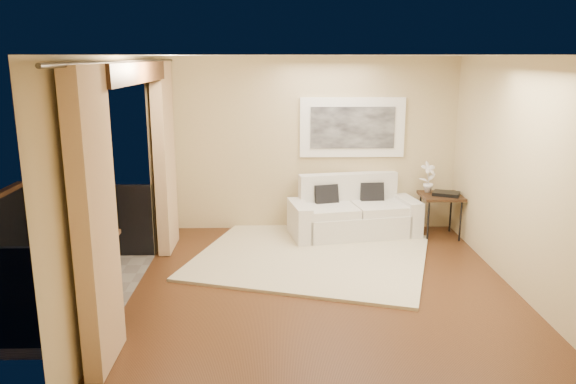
{
  "coord_description": "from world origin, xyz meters",
  "views": [
    {
      "loc": [
        -0.57,
        -6.16,
        2.69
      ],
      "look_at": [
        -0.42,
        0.6,
        1.05
      ],
      "focal_mm": 35.0,
      "sensor_mm": 36.0,
      "label": 1
    }
  ],
  "objects_px": {
    "ice_bucket": "(73,227)",
    "side_table": "(441,198)",
    "bistro_table": "(85,245)",
    "sofa": "(353,215)",
    "orchid": "(428,177)",
    "balcony_chair_far": "(65,238)",
    "balcony_chair_near": "(66,254)"
  },
  "relations": [
    {
      "from": "ice_bucket",
      "to": "side_table",
      "type": "bearing_deg",
      "value": 24.37
    },
    {
      "from": "ice_bucket",
      "to": "bistro_table",
      "type": "bearing_deg",
      "value": -29.05
    },
    {
      "from": "side_table",
      "to": "sofa",
      "type": "bearing_deg",
      "value": 176.2
    },
    {
      "from": "orchid",
      "to": "ice_bucket",
      "type": "height_order",
      "value": "orchid"
    },
    {
      "from": "sofa",
      "to": "balcony_chair_far",
      "type": "height_order",
      "value": "balcony_chair_far"
    },
    {
      "from": "orchid",
      "to": "balcony_chair_near",
      "type": "distance_m",
      "value": 5.22
    },
    {
      "from": "ice_bucket",
      "to": "balcony_chair_near",
      "type": "bearing_deg",
      "value": 146.46
    },
    {
      "from": "orchid",
      "to": "balcony_chair_near",
      "type": "relative_size",
      "value": 0.55
    },
    {
      "from": "orchid",
      "to": "bistro_table",
      "type": "height_order",
      "value": "orchid"
    },
    {
      "from": "bistro_table",
      "to": "balcony_chair_near",
      "type": "distance_m",
      "value": 0.36
    },
    {
      "from": "side_table",
      "to": "orchid",
      "type": "xyz_separation_m",
      "value": [
        -0.17,
        0.14,
        0.3
      ]
    },
    {
      "from": "balcony_chair_far",
      "to": "balcony_chair_near",
      "type": "bearing_deg",
      "value": 97.86
    },
    {
      "from": "bistro_table",
      "to": "ice_bucket",
      "type": "xyz_separation_m",
      "value": [
        -0.14,
        0.08,
        0.18
      ]
    },
    {
      "from": "orchid",
      "to": "balcony_chair_far",
      "type": "xyz_separation_m",
      "value": [
        -4.88,
        -1.76,
        -0.35
      ]
    },
    {
      "from": "orchid",
      "to": "ice_bucket",
      "type": "xyz_separation_m",
      "value": [
        -4.58,
        -2.29,
        -0.05
      ]
    },
    {
      "from": "sofa",
      "to": "balcony_chair_far",
      "type": "relative_size",
      "value": 2.14
    },
    {
      "from": "ice_bucket",
      "to": "orchid",
      "type": "bearing_deg",
      "value": 26.59
    },
    {
      "from": "side_table",
      "to": "bistro_table",
      "type": "height_order",
      "value": "bistro_table"
    },
    {
      "from": "side_table",
      "to": "balcony_chair_near",
      "type": "bearing_deg",
      "value": -157.12
    },
    {
      "from": "sofa",
      "to": "side_table",
      "type": "distance_m",
      "value": 1.35
    },
    {
      "from": "balcony_chair_far",
      "to": "bistro_table",
      "type": "bearing_deg",
      "value": 113.27
    },
    {
      "from": "side_table",
      "to": "bistro_table",
      "type": "distance_m",
      "value": 5.13
    },
    {
      "from": "balcony_chair_near",
      "to": "balcony_chair_far",
      "type": "bearing_deg",
      "value": 123.99
    },
    {
      "from": "orchid",
      "to": "balcony_chair_far",
      "type": "height_order",
      "value": "orchid"
    },
    {
      "from": "side_table",
      "to": "balcony_chair_far",
      "type": "distance_m",
      "value": 5.31
    },
    {
      "from": "balcony_chair_far",
      "to": "sofa",
      "type": "bearing_deg",
      "value": -168.06
    },
    {
      "from": "sofa",
      "to": "balcony_chair_far",
      "type": "bearing_deg",
      "value": -165.92
    },
    {
      "from": "side_table",
      "to": "ice_bucket",
      "type": "bearing_deg",
      "value": -155.63
    },
    {
      "from": "bistro_table",
      "to": "orchid",
      "type": "bearing_deg",
      "value": 28.09
    },
    {
      "from": "bistro_table",
      "to": "side_table",
      "type": "bearing_deg",
      "value": 25.81
    },
    {
      "from": "side_table",
      "to": "balcony_chair_far",
      "type": "xyz_separation_m",
      "value": [
        -5.06,
        -1.62,
        -0.05
      ]
    },
    {
      "from": "sofa",
      "to": "balcony_chair_far",
      "type": "xyz_separation_m",
      "value": [
        -3.73,
        -1.71,
        0.23
      ]
    }
  ]
}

